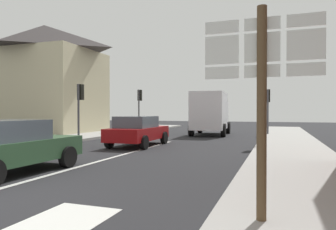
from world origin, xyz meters
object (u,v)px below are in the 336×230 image
Objects in this scene: delivery_truck at (210,112)px; route_sign_post at (262,90)px; sedan_far at (138,131)px; traffic_light_far_left at (140,101)px; traffic_light_near_right at (263,96)px; sedan_near at (8,146)px; traffic_light_far_right at (268,101)px; traffic_light_near_left at (80,99)px.

route_sign_post reaches higher than delivery_truck.
traffic_light_far_left reaches higher than sedan_far.
traffic_light_near_right is at bearing -60.03° from delivery_truck.
traffic_light_far_right is (6.23, 16.75, 1.66)m from sedan_near.
traffic_light_far_right is at bearing 57.50° from sedan_far.
traffic_light_far_left is (-10.15, 8.14, 0.15)m from traffic_light_near_right.
traffic_light_near_left is 0.99× the size of traffic_light_near_right.
traffic_light_far_left is at bearing 119.04° from route_sign_post.
route_sign_post is at bearing -60.96° from traffic_light_far_left.
traffic_light_far_left reaches higher than route_sign_post.
route_sign_post reaches higher than sedan_near.
traffic_light_near_left is at bearing 113.74° from sedan_near.
delivery_truck is 1.54× the size of traffic_light_near_right.
delivery_truck is at bearing 119.97° from traffic_light_near_right.
traffic_light_near_left is 1.00× the size of traffic_light_far_right.
traffic_light_far_right is (5.85, 9.19, 1.66)m from sedan_far.
traffic_light_far_right is at bearing 69.59° from sedan_near.
traffic_light_near_left reaches higher than sedan_far.
traffic_light_far_left is at bearing 102.83° from sedan_near.
traffic_light_near_right reaches higher than sedan_far.
traffic_light_far_right is at bearing 37.65° from traffic_light_near_left.
sedan_far is 4.81m from traffic_light_near_left.
route_sign_post is at bearing -76.11° from delivery_truck.
delivery_truck is 6.40m from traffic_light_far_left.
traffic_light_near_right is at bearing -38.73° from traffic_light_far_left.
traffic_light_far_left is at bearing 177.38° from traffic_light_far_right.
traffic_light_far_right reaches higher than delivery_truck.
traffic_light_far_left is (-6.20, 1.29, 0.95)m from delivery_truck.
route_sign_post is 10.98m from traffic_light_near_right.
route_sign_post reaches higher than sedan_far.
traffic_light_near_left is (-6.20, -7.01, 0.78)m from delivery_truck.
route_sign_post is 21.86m from traffic_light_far_left.
sedan_near is 1.27× the size of traffic_light_near_right.
delivery_truck is at bearing 77.19° from sedan_far.
traffic_light_near_left is (-4.30, 1.35, 1.67)m from sedan_far.
delivery_truck is (1.90, 8.37, 0.89)m from sedan_far.
traffic_light_near_left is at bearing -90.00° from traffic_light_far_left.
traffic_light_far_left is (-10.15, 0.47, 0.17)m from traffic_light_far_right.
traffic_light_near_right reaches higher than route_sign_post.
delivery_truck is 18.36m from route_sign_post.
traffic_light_near_left reaches higher than route_sign_post.
sedan_near is 1.31× the size of route_sign_post.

